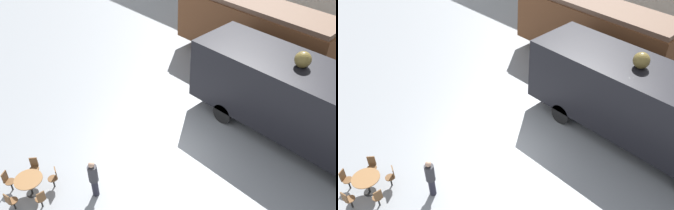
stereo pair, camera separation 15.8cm
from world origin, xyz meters
The scene contains 10 objects.
ground_plane centered at (0.00, 0.00, 0.00)m, with size 80.00×80.00×0.00m, color gray.
passenger_coach_wooden centered at (-1.68, 8.41, 2.16)m, with size 8.97×2.44×3.69m.
steam_locomotive centered at (3.41, 4.71, 2.02)m, with size 9.83×2.87×5.47m.
cafe_table_near centered at (-1.73, -4.84, 0.63)m, with size 1.00×1.00×0.76m.
cafe_chair_0 centered at (-0.86, -4.87, 0.51)m, with size 0.36×0.36×0.87m.
cafe_chair_1 centered at (-1.42, -4.02, 0.51)m, with size 0.38×0.39×0.87m.
cafe_chair_2 centered at (-2.41, -4.30, 0.51)m, with size 0.41×0.40×0.87m.
cafe_chair_3 centered at (-2.45, -5.32, 0.51)m, with size 0.40×0.40×0.87m.
cafe_chair_4 centered at (-1.49, -5.68, 0.51)m, with size 0.37×0.39×0.87m.
visitor_person centered at (-0.07, -3.19, 0.88)m, with size 0.34×0.34×1.63m.
Camera 1 is at (8.21, -7.57, 10.80)m, focal length 40.00 mm.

